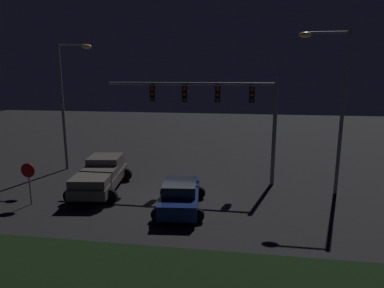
{
  "coord_description": "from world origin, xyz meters",
  "views": [
    {
      "loc": [
        3.46,
        -17.26,
        6.72
      ],
      "look_at": [
        0.72,
        0.97,
        2.85
      ],
      "focal_mm": 31.62,
      "sensor_mm": 36.0,
      "label": 1
    }
  ],
  "objects": [
    {
      "name": "car_sedan",
      "position": [
        0.5,
        -1.51,
        0.74
      ],
      "size": [
        2.77,
        4.56,
        1.51
      ],
      "rotation": [
        0.0,
        0.0,
        1.67
      ],
      "color": "navy",
      "rests_on": "ground_plane"
    },
    {
      "name": "stop_sign",
      "position": [
        -7.33,
        -2.05,
        1.56
      ],
      "size": [
        0.76,
        0.08,
        2.23
      ],
      "color": "slate",
      "rests_on": "ground_plane"
    },
    {
      "name": "ground_plane",
      "position": [
        0.0,
        0.0,
        0.0
      ],
      "size": [
        80.0,
        80.0,
        0.0
      ],
      "primitive_type": "plane",
      "color": "black"
    },
    {
      "name": "street_lamp_left",
      "position": [
        -8.4,
        4.52,
        5.41
      ],
      "size": [
        2.48,
        0.44,
        8.69
      ],
      "color": "slate",
      "rests_on": "ground_plane"
    },
    {
      "name": "pickup_truck",
      "position": [
        -4.58,
        0.62,
        1.0
      ],
      "size": [
        3.35,
        5.61,
        1.8
      ],
      "rotation": [
        0.0,
        0.0,
        1.7
      ],
      "color": "#514C47",
      "rests_on": "ground_plane"
    },
    {
      "name": "street_lamp_right",
      "position": [
        8.32,
        2.05,
        5.58
      ],
      "size": [
        2.66,
        0.44,
        8.96
      ],
      "color": "slate",
      "rests_on": "ground_plane"
    },
    {
      "name": "traffic_signal_gantry",
      "position": [
        2.0,
        3.13,
        5.03
      ],
      "size": [
        10.32,
        0.56,
        6.5
      ],
      "color": "slate",
      "rests_on": "ground_plane"
    }
  ]
}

